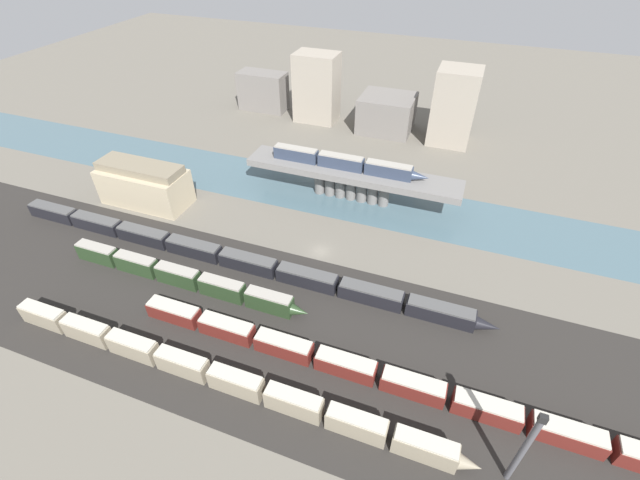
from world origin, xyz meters
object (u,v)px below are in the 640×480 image
Objects in this scene: warehouse_building at (144,184)px; train_yard_far at (182,277)px; train_yard_mid at (387,378)px; signal_tower at (524,449)px; train_yard_near at (214,375)px; train_on_bridge at (346,163)px; train_yard_outer at (227,257)px.

train_yard_far is at bearing -41.15° from warehouse_building.
warehouse_building reaches higher than train_yard_far.
signal_tower reaches higher than train_yard_mid.
train_yard_near is 3.67× the size of warehouse_building.
train_on_bridge is 39.04m from train_yard_outer.
signal_tower is (91.32, -40.23, 2.81)m from warehouse_building.
train_yard_near reaches higher than train_yard_mid.
train_yard_outer is at bearing 156.34° from train_yard_mid.
train_yard_near is 29.96m from train_yard_outer.
warehouse_building is at bearing 156.21° from train_yard_mid.
train_yard_outer is (-16.14, -34.46, -8.72)m from train_on_bridge.
train_yard_far reaches higher than train_yard_outer.
train_on_bridge is 74.26m from signal_tower.
signal_tower is at bearing -54.50° from train_on_bridge.
signal_tower reaches higher than train_yard_near.
train_yard_near is 46.66m from signal_tower.
train_on_bridge is at bearing 114.63° from train_yard_mid.
train_yard_mid is 46.16m from train_yard_far.
train_yard_near is at bearing -178.74° from signal_tower.
train_on_bridge is 1.79× the size of warehouse_building.
train_on_bridge is 62.09m from train_yard_near.
train_yard_outer is at bearing 59.09° from train_yard_far.
train_yard_far is at bearing 135.73° from train_yard_near.
signal_tower is at bearing -23.67° from train_yard_outer.
train_yard_near is 25.71m from train_yard_far.
train_on_bridge is at bearing 125.50° from signal_tower.
signal_tower is at bearing -23.78° from warehouse_building.
train_yard_far is (-18.41, 17.95, -0.03)m from train_yard_near.
train_yard_outer is 35.29m from warehouse_building.
warehouse_building is (-32.08, 14.26, 3.67)m from train_yard_outer.
train_yard_mid is (26.97, 9.48, -0.35)m from train_yard_near.
train_yard_near is at bearing -42.46° from warehouse_building.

